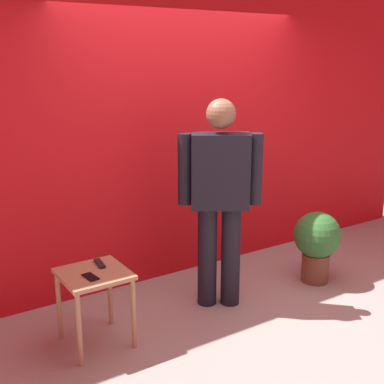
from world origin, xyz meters
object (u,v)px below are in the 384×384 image
object	(u,v)px
standing_person	(220,194)
side_table	(94,285)
tv_remote	(100,263)
cell_phone	(90,277)
potted_plant	(317,241)

from	to	relation	value
standing_person	side_table	size ratio (longest dim) A/B	3.07
tv_remote	side_table	bearing A→B (deg)	-124.86
standing_person	side_table	distance (m)	1.26
cell_phone	tv_remote	bearing A→B (deg)	43.83
cell_phone	tv_remote	size ratio (longest dim) A/B	0.85
side_table	potted_plant	size ratio (longest dim) A/B	0.84
cell_phone	potted_plant	size ratio (longest dim) A/B	0.21
tv_remote	potted_plant	xyz separation A→B (m)	(2.10, -0.22, -0.18)
side_table	tv_remote	xyz separation A→B (m)	(0.09, 0.10, 0.11)
standing_person	cell_phone	distance (m)	1.27
potted_plant	cell_phone	bearing A→B (deg)	178.95
standing_person	tv_remote	bearing A→B (deg)	175.86
cell_phone	tv_remote	distance (m)	0.23
cell_phone	potted_plant	distance (m)	2.25
cell_phone	potted_plant	world-z (taller)	potted_plant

